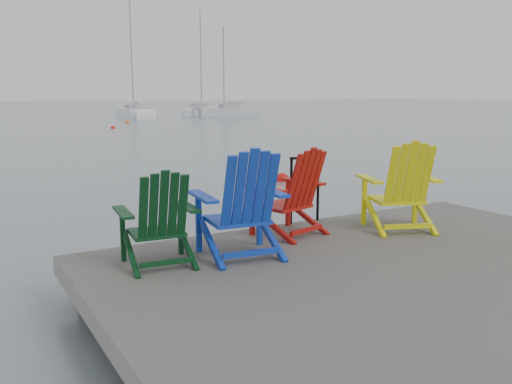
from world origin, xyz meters
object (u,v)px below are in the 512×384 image
buoy_a (282,181)px  handrail (305,183)px  chair_red (292,192)px  sailboat_far (227,112)px  sailboat_near (135,113)px  chair_yellow (402,186)px  chair_green (159,218)px  sailboat_mid (201,112)px  buoy_d (128,123)px  chair_blue (242,203)px  buoy_c (113,128)px

buoy_a → handrail: bearing=-120.2°
chair_red → handrail: bearing=26.9°
handrail → sailboat_far: sailboat_far is taller
sailboat_near → chair_yellow: bearing=-97.5°
chair_green → sailboat_near: (14.78, 47.46, -0.64)m
handrail → chair_yellow: size_ratio=0.80×
handrail → sailboat_mid: sailboat_mid is taller
sailboat_near → sailboat_far: 9.61m
buoy_a → buoy_d: 30.76m
chair_red → sailboat_near: sailboat_near is taller
chair_blue → sailboat_mid: size_ratio=0.10×
sailboat_far → buoy_a: sailboat_far is taller
chair_blue → sailboat_near: (13.92, 47.61, -0.73)m
chair_blue → sailboat_far: bearing=70.3°
sailboat_mid → buoy_a: (-17.23, -43.22, -0.36)m
sailboat_mid → buoy_c: 24.22m
sailboat_far → sailboat_near: bearing=82.5°
chair_blue → buoy_d: 38.48m
chair_red → buoy_a: size_ratio=2.64×
chair_red → chair_yellow: chair_yellow is taller
sailboat_far → buoy_d: (-13.42, -9.09, -0.36)m
chair_blue → chair_yellow: 2.29m
chair_blue → handrail: bearing=40.7°
sailboat_near → buoy_a: bearing=-96.2°
chair_green → buoy_a: chair_green is taller
chair_green → sailboat_near: size_ratio=0.08×
chair_blue → chair_red: 1.09m
sailboat_near → sailboat_far: bearing=-2.0°
sailboat_far → chair_red: bearing=154.5°
chair_red → chair_blue: bearing=-167.6°
chair_red → sailboat_far: bearing=48.5°
chair_yellow → buoy_a: (2.60, 6.80, -1.07)m
buoy_c → sailboat_near: bearing=67.9°
chair_yellow → sailboat_mid: (19.83, 50.02, -0.72)m
handrail → chair_green: 2.51m
handrail → chair_red: bearing=-137.8°
handrail → sailboat_near: 48.25m
handrail → chair_yellow: chair_yellow is taller
sailboat_near → buoy_c: (-6.75, -16.64, -0.36)m
handrail → buoy_a: size_ratio=2.23×
chair_yellow → sailboat_near: size_ratio=0.10×
chair_yellow → buoy_c: chair_yellow is taller
buoy_a → chair_green: bearing=-130.8°
chair_yellow → buoy_c: (4.88, 30.97, -1.07)m
chair_red → buoy_c: size_ratio=3.26×
sailboat_mid → sailboat_far: bearing=-33.9°
sailboat_far → buoy_d: 16.21m
chair_yellow → chair_red: bearing=-178.2°
chair_green → chair_blue: bearing=-3.6°
handrail → chair_yellow: 1.26m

